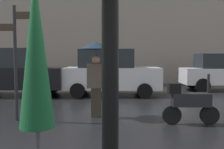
{
  "coord_description": "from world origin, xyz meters",
  "views": [
    {
      "loc": [
        0.05,
        -2.51,
        1.62
      ],
      "look_at": [
        -0.13,
        5.26,
        1.1
      ],
      "focal_mm": 39.52,
      "sensor_mm": 36.0,
      "label": 1
    }
  ],
  "objects_px": {
    "parked_car_distant": "(13,72)",
    "street_signpost": "(15,51)",
    "pedestrian_with_umbrella": "(96,60)",
    "parked_car_left": "(110,72)",
    "folded_patio_umbrella_near": "(36,60)",
    "parked_car_right": "(224,72)",
    "parked_scooter": "(189,102)"
  },
  "relations": [
    {
      "from": "parked_car_distant",
      "to": "street_signpost",
      "type": "relative_size",
      "value": 1.49
    },
    {
      "from": "pedestrian_with_umbrella",
      "to": "parked_car_distant",
      "type": "relative_size",
      "value": 0.47
    },
    {
      "from": "folded_patio_umbrella_near",
      "to": "parked_scooter",
      "type": "bearing_deg",
      "value": 55.99
    },
    {
      "from": "parked_car_left",
      "to": "street_signpost",
      "type": "xyz_separation_m",
      "value": [
        -2.28,
        -4.45,
        0.79
      ]
    },
    {
      "from": "folded_patio_umbrella_near",
      "to": "parked_car_distant",
      "type": "bearing_deg",
      "value": 114.56
    },
    {
      "from": "parked_car_left",
      "to": "parked_car_right",
      "type": "bearing_deg",
      "value": -154.64
    },
    {
      "from": "parked_scooter",
      "to": "pedestrian_with_umbrella",
      "type": "bearing_deg",
      "value": 170.01
    },
    {
      "from": "pedestrian_with_umbrella",
      "to": "parked_car_distant",
      "type": "height_order",
      "value": "pedestrian_with_umbrella"
    },
    {
      "from": "parked_car_right",
      "to": "street_signpost",
      "type": "xyz_separation_m",
      "value": [
        -7.9,
        -6.11,
        0.85
      ]
    },
    {
      "from": "folded_patio_umbrella_near",
      "to": "street_signpost",
      "type": "height_order",
      "value": "street_signpost"
    },
    {
      "from": "pedestrian_with_umbrella",
      "to": "parked_scooter",
      "type": "distance_m",
      "value": 2.62
    },
    {
      "from": "folded_patio_umbrella_near",
      "to": "parked_car_right",
      "type": "height_order",
      "value": "folded_patio_umbrella_near"
    },
    {
      "from": "pedestrian_with_umbrella",
      "to": "parked_car_left",
      "type": "xyz_separation_m",
      "value": [
        0.26,
        4.06,
        -0.56
      ]
    },
    {
      "from": "pedestrian_with_umbrella",
      "to": "parked_scooter",
      "type": "height_order",
      "value": "pedestrian_with_umbrella"
    },
    {
      "from": "folded_patio_umbrella_near",
      "to": "parked_car_left",
      "type": "relative_size",
      "value": 0.58
    },
    {
      "from": "pedestrian_with_umbrella",
      "to": "street_signpost",
      "type": "bearing_deg",
      "value": -172.35
    },
    {
      "from": "parked_car_right",
      "to": "parked_car_left",
      "type": "bearing_deg",
      "value": -147.23
    },
    {
      "from": "pedestrian_with_umbrella",
      "to": "street_signpost",
      "type": "distance_m",
      "value": 2.08
    },
    {
      "from": "parked_scooter",
      "to": "street_signpost",
      "type": "relative_size",
      "value": 0.47
    },
    {
      "from": "parked_scooter",
      "to": "street_signpost",
      "type": "bearing_deg",
      "value": -177.33
    },
    {
      "from": "parked_scooter",
      "to": "parked_car_distant",
      "type": "distance_m",
      "value": 7.75
    },
    {
      "from": "street_signpost",
      "to": "parked_car_left",
      "type": "bearing_deg",
      "value": 62.86
    },
    {
      "from": "parked_car_distant",
      "to": "street_signpost",
      "type": "bearing_deg",
      "value": -75.8
    },
    {
      "from": "parked_car_right",
      "to": "folded_patio_umbrella_near",
      "type": "bearing_deg",
      "value": -104.62
    },
    {
      "from": "parked_car_left",
      "to": "parked_car_right",
      "type": "height_order",
      "value": "parked_car_left"
    },
    {
      "from": "pedestrian_with_umbrella",
      "to": "folded_patio_umbrella_near",
      "type": "bearing_deg",
      "value": -95.68
    },
    {
      "from": "parked_scooter",
      "to": "parked_car_left",
      "type": "xyz_separation_m",
      "value": [
        -2.06,
        4.74,
        0.44
      ]
    },
    {
      "from": "parked_scooter",
      "to": "parked_car_right",
      "type": "bearing_deg",
      "value": 67.37
    },
    {
      "from": "parked_car_left",
      "to": "parked_car_distant",
      "type": "bearing_deg",
      "value": 11.44
    },
    {
      "from": "street_signpost",
      "to": "parked_scooter",
      "type": "bearing_deg",
      "value": -3.78
    },
    {
      "from": "parked_car_right",
      "to": "parked_car_distant",
      "type": "relative_size",
      "value": 0.96
    },
    {
      "from": "parked_car_right",
      "to": "street_signpost",
      "type": "distance_m",
      "value": 10.03
    }
  ]
}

